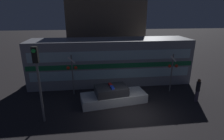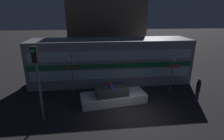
{
  "view_description": "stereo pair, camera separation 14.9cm",
  "coord_description": "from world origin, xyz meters",
  "px_view_note": "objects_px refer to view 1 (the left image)",
  "views": [
    {
      "loc": [
        -2.61,
        -9.62,
        6.45
      ],
      "look_at": [
        -0.92,
        4.11,
        1.86
      ],
      "focal_mm": 28.0,
      "sensor_mm": 36.0,
      "label": 1
    },
    {
      "loc": [
        -2.46,
        -9.63,
        6.45
      ],
      "look_at": [
        -0.92,
        4.11,
        1.86
      ],
      "focal_mm": 28.0,
      "sensor_mm": 36.0,
      "label": 2
    }
  ],
  "objects_px": {
    "crossing_signal_near": "(172,69)",
    "train": "(111,61)",
    "traffic_light_corner": "(37,71)",
    "police_car": "(113,96)",
    "pedestrian": "(198,90)"
  },
  "relations": [
    {
      "from": "train",
      "to": "traffic_light_corner",
      "type": "bearing_deg",
      "value": -128.77
    },
    {
      "from": "police_car",
      "to": "pedestrian",
      "type": "height_order",
      "value": "pedestrian"
    },
    {
      "from": "crossing_signal_near",
      "to": "train",
      "type": "bearing_deg",
      "value": 149.27
    },
    {
      "from": "police_car",
      "to": "traffic_light_corner",
      "type": "bearing_deg",
      "value": -165.71
    },
    {
      "from": "pedestrian",
      "to": "traffic_light_corner",
      "type": "relative_size",
      "value": 0.39
    },
    {
      "from": "pedestrian",
      "to": "crossing_signal_near",
      "type": "distance_m",
      "value": 2.51
    },
    {
      "from": "police_car",
      "to": "pedestrian",
      "type": "relative_size",
      "value": 2.75
    },
    {
      "from": "train",
      "to": "traffic_light_corner",
      "type": "relative_size",
      "value": 3.12
    },
    {
      "from": "police_car",
      "to": "crossing_signal_near",
      "type": "xyz_separation_m",
      "value": [
        5.08,
        1.27,
        1.48
      ]
    },
    {
      "from": "train",
      "to": "pedestrian",
      "type": "height_order",
      "value": "train"
    },
    {
      "from": "pedestrian",
      "to": "traffic_light_corner",
      "type": "height_order",
      "value": "traffic_light_corner"
    },
    {
      "from": "police_car",
      "to": "traffic_light_corner",
      "type": "xyz_separation_m",
      "value": [
        -4.55,
        -1.93,
        2.8
      ]
    },
    {
      "from": "pedestrian",
      "to": "crossing_signal_near",
      "type": "height_order",
      "value": "crossing_signal_near"
    },
    {
      "from": "traffic_light_corner",
      "to": "train",
      "type": "bearing_deg",
      "value": 51.23
    },
    {
      "from": "traffic_light_corner",
      "to": "police_car",
      "type": "bearing_deg",
      "value": 22.94
    }
  ]
}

